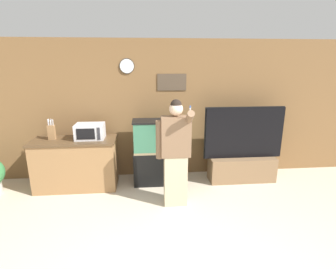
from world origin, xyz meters
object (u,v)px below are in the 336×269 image
(aquarium_on_stand, at_px, (159,152))
(microwave, at_px, (90,131))
(person_standing, at_px, (175,152))
(counter_island, at_px, (76,164))
(tv_on_stand, at_px, (242,160))
(knife_block, at_px, (52,132))

(aquarium_on_stand, bearing_deg, microwave, -178.75)
(aquarium_on_stand, xyz_separation_m, person_standing, (0.20, -0.81, 0.28))
(counter_island, xyz_separation_m, person_standing, (1.68, -0.74, 0.42))
(microwave, bearing_deg, aquarium_on_stand, 1.25)
(counter_island, xyz_separation_m, aquarium_on_stand, (1.48, 0.06, 0.15))
(counter_island, relative_size, tv_on_stand, 0.97)
(knife_block, xyz_separation_m, aquarium_on_stand, (1.85, 0.02, -0.43))
(microwave, distance_m, aquarium_on_stand, 1.28)
(aquarium_on_stand, bearing_deg, tv_on_stand, -1.68)
(aquarium_on_stand, distance_m, person_standing, 0.88)
(knife_block, height_order, person_standing, person_standing)
(knife_block, bearing_deg, aquarium_on_stand, 0.53)
(aquarium_on_stand, distance_m, tv_on_stand, 1.58)
(microwave, xyz_separation_m, tv_on_stand, (2.77, -0.02, -0.61))
(counter_island, height_order, microwave, microwave)
(microwave, distance_m, tv_on_stand, 2.83)
(counter_island, height_order, aquarium_on_stand, aquarium_on_stand)
(knife_block, height_order, tv_on_stand, tv_on_stand)
(microwave, relative_size, tv_on_stand, 0.33)
(tv_on_stand, distance_m, person_standing, 1.63)
(counter_island, height_order, person_standing, person_standing)
(microwave, bearing_deg, knife_block, 179.21)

